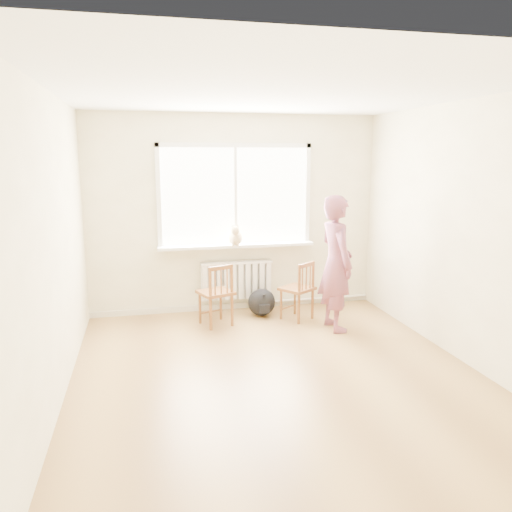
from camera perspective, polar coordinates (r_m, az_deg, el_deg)
floor at (r=5.13m, az=2.37°, el=-13.24°), size 4.50×4.50×0.00m
ceiling at (r=4.70m, az=2.65°, el=18.24°), size 4.50×4.50×0.00m
back_wall at (r=6.91m, az=-2.41°, el=4.80°), size 4.00×0.01×2.70m
window at (r=6.86m, az=-2.40°, el=7.37°), size 2.12×0.05×1.42m
windowsill at (r=6.86m, az=-2.22°, el=1.21°), size 2.15×0.22×0.04m
radiator at (r=6.98m, az=-2.22°, el=-2.73°), size 1.00×0.12×0.55m
heating_pipe at (r=7.43m, az=7.32°, el=-4.82°), size 1.40×0.04×0.04m
baseboard at (r=7.16m, az=-2.30°, el=-5.68°), size 4.00×0.03×0.08m
chair_left at (r=6.36m, az=-4.45°, el=-4.44°), size 0.50×0.49×0.81m
chair_right at (r=6.60m, az=5.01°, el=-3.96°), size 0.53×0.53×0.79m
person at (r=6.22m, az=9.13°, el=-0.83°), size 0.45×0.64×1.68m
cat at (r=6.75m, az=-2.39°, el=2.28°), size 0.25×0.46×0.31m
backpack at (r=6.80m, az=0.65°, el=-5.31°), size 0.43×0.36×0.37m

